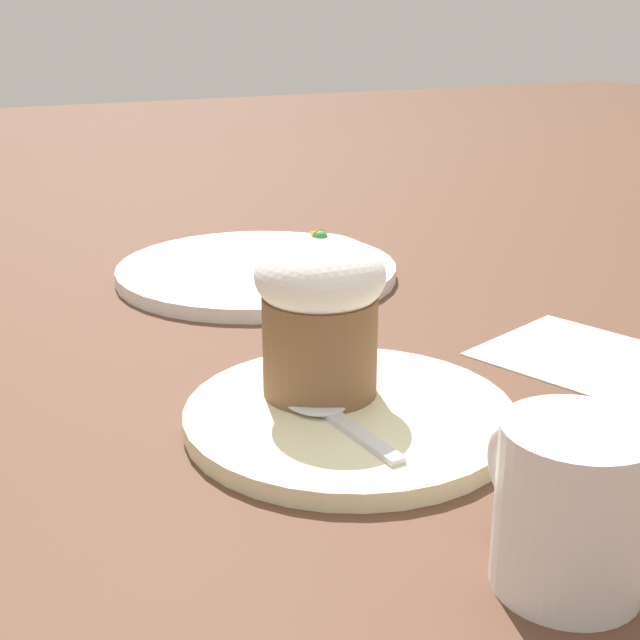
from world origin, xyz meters
The scene contains 7 objects.
ground_plane centered at (0.00, 0.00, 0.00)m, with size 4.00×4.00×0.00m, color #513323.
dessert_plate centered at (0.00, 0.00, 0.01)m, with size 0.21×0.21×0.01m.
carrot_cake centered at (0.03, 0.01, 0.07)m, with size 0.08×0.08×0.11m.
spoon centered at (0.00, 0.02, 0.02)m, with size 0.12×0.04×0.01m.
coffee_cup centered at (-0.19, -0.02, 0.04)m, with size 0.10×0.07×0.08m.
side_plate centered at (0.33, -0.06, 0.01)m, with size 0.27×0.27×0.01m.
paper_napkin centered at (0.02, -0.21, 0.00)m, with size 0.18×0.17×0.00m.
Camera 1 is at (-0.46, 0.23, 0.25)m, focal length 50.00 mm.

